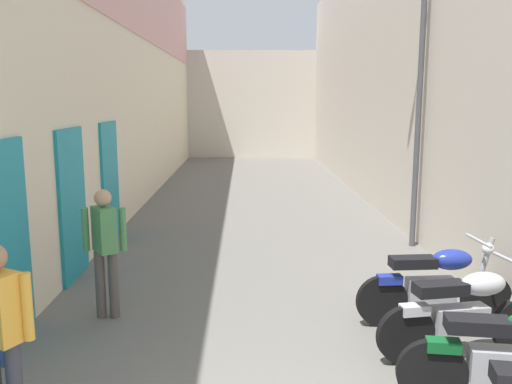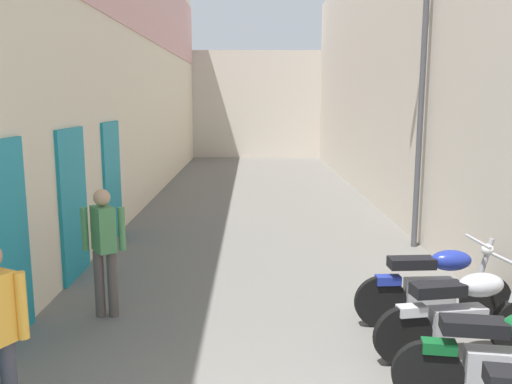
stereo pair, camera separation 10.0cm
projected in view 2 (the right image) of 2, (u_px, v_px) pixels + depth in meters
The scene contains 9 objects.
ground_plane at pixel (262, 224), 11.34m from camera, with size 37.97×37.97×0.00m, color #66635E.
building_left at pixel (132, 52), 12.59m from camera, with size 0.45×21.97×7.33m.
building_right at pixel (388, 69), 12.76m from camera, with size 0.45×21.97×6.62m.
building_far_end at pixel (256, 104), 24.71m from camera, with size 8.69×2.00×4.72m, color beige.
motorcycle_second at pixel (508, 358), 4.41m from camera, with size 1.84×0.58×1.04m.
motorcycle_third at pixel (463, 312), 5.34m from camera, with size 1.84×0.58×1.04m.
motorcycle_fourth at pixel (435, 284), 6.17m from camera, with size 1.85×0.58×1.04m.
pedestrian_mid_alley at pixel (104, 243), 6.35m from camera, with size 0.52×0.39×1.57m.
street_lamp at pixel (417, 85), 9.10m from camera, with size 0.79×0.18×4.88m.
Camera 2 is at (-0.22, -2.06, 2.61)m, focal length 37.48 mm.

